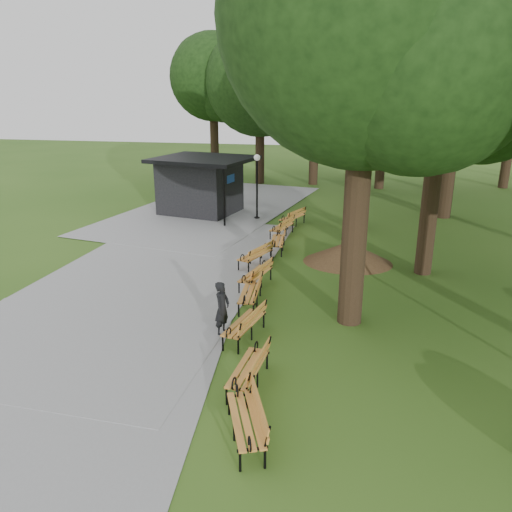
% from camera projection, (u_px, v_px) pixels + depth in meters
% --- Properties ---
extents(ground, '(100.00, 100.00, 0.00)m').
position_uv_depth(ground, '(237.00, 321.00, 14.44)').
color(ground, '#315919').
rests_on(ground, ground).
extents(path, '(12.00, 38.00, 0.06)m').
position_uv_depth(path, '(150.00, 275.00, 17.99)').
color(path, '#959598').
rests_on(path, ground).
extents(person, '(0.47, 0.62, 1.52)m').
position_uv_depth(person, '(222.00, 309.00, 13.43)').
color(person, black).
rests_on(person, ground).
extents(kiosk, '(5.63, 5.14, 3.04)m').
position_uv_depth(kiosk, '(200.00, 185.00, 26.89)').
color(kiosk, black).
rests_on(kiosk, ground).
extents(lamp_post, '(0.32, 0.32, 3.33)m').
position_uv_depth(lamp_post, '(257.00, 173.00, 25.27)').
color(lamp_post, black).
rests_on(lamp_post, ground).
extents(dirt_mound, '(2.88, 2.88, 0.83)m').
position_uv_depth(dirt_mound, '(348.00, 252.00, 19.27)').
color(dirt_mound, '#47301C').
rests_on(dirt_mound, ground).
extents(bench_0, '(1.29, 2.00, 0.88)m').
position_uv_depth(bench_0, '(246.00, 420.00, 9.39)').
color(bench_0, orange).
rests_on(bench_0, ground).
extents(bench_1, '(0.79, 1.95, 0.88)m').
position_uv_depth(bench_1, '(248.00, 368.00, 11.13)').
color(bench_1, orange).
rests_on(bench_1, ground).
extents(bench_2, '(1.03, 1.99, 0.88)m').
position_uv_depth(bench_2, '(244.00, 324.00, 13.28)').
color(bench_2, orange).
rests_on(bench_2, ground).
extents(bench_3, '(0.78, 1.94, 0.88)m').
position_uv_depth(bench_3, '(250.00, 293.00, 15.33)').
color(bench_3, orange).
rests_on(bench_3, ground).
extents(bench_4, '(1.04, 1.99, 0.88)m').
position_uv_depth(bench_4, '(255.00, 274.00, 16.86)').
color(bench_4, orange).
rests_on(bench_4, ground).
extents(bench_5, '(1.25, 2.00, 0.88)m').
position_uv_depth(bench_5, '(255.00, 255.00, 18.87)').
color(bench_5, orange).
rests_on(bench_5, ground).
extents(bench_6, '(0.81, 1.95, 0.88)m').
position_uv_depth(bench_6, '(278.00, 241.00, 20.68)').
color(bench_6, orange).
rests_on(bench_6, ground).
extents(bench_7, '(1.06, 2.00, 0.88)m').
position_uv_depth(bench_7, '(282.00, 227.00, 22.79)').
color(bench_7, orange).
rests_on(bench_7, ground).
extents(bench_8, '(1.30, 2.00, 0.88)m').
position_uv_depth(bench_8, '(292.00, 217.00, 24.54)').
color(bench_8, orange).
rests_on(bench_8, ground).
extents(lawn_tree_0, '(7.38, 7.38, 11.76)m').
position_uv_depth(lawn_tree_0, '(369.00, 17.00, 11.91)').
color(lawn_tree_0, black).
rests_on(lawn_tree_0, ground).
extents(lawn_tree_1, '(6.61, 6.61, 10.72)m').
position_uv_depth(lawn_tree_1, '(446.00, 57.00, 15.97)').
color(lawn_tree_1, black).
rests_on(lawn_tree_1, ground).
extents(lawn_tree_2, '(6.64, 6.64, 11.79)m').
position_uv_depth(lawn_tree_2, '(366.00, 42.00, 21.62)').
color(lawn_tree_2, black).
rests_on(lawn_tree_2, ground).
extents(lawn_tree_4, '(7.42, 7.42, 12.18)m').
position_uv_depth(lawn_tree_4, '(463.00, 45.00, 23.77)').
color(lawn_tree_4, black).
rests_on(lawn_tree_4, ground).
extents(tree_backdrop, '(36.09, 9.61, 16.37)m').
position_uv_depth(tree_backdrop, '(420.00, 62.00, 32.33)').
color(tree_backdrop, black).
rests_on(tree_backdrop, ground).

